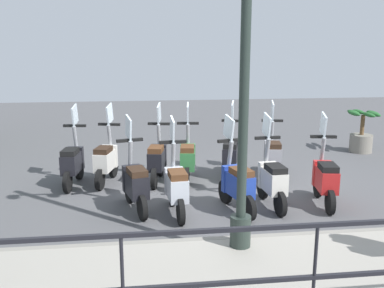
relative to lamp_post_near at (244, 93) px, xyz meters
The scene contains 16 objects.
ground_plane 3.19m from the lamp_post_near, ahead, with size 28.00×28.00×0.00m, color #4C4C4F.
promenade_walkway 2.17m from the lamp_post_near, 164.99° to the right, with size 2.20×20.00×0.15m.
fence_railing 2.17m from the lamp_post_near, behind, with size 0.04×16.03×1.07m.
lamp_post_near is the anchor object (origin of this frame).
potted_palm 6.89m from the lamp_post_near, 40.51° to the right, with size 1.06×0.66×1.05m.
scooter_near_0 2.92m from the lamp_post_near, 48.63° to the right, with size 1.23×0.47×1.54m.
scooter_near_1 2.48m from the lamp_post_near, 29.26° to the right, with size 1.23×0.44×1.54m.
scooter_near_2 2.23m from the lamp_post_near, 11.15° to the right, with size 1.21×0.51×1.54m.
scooter_near_3 2.31m from the lamp_post_near, 24.55° to the left, with size 1.23×0.44×1.54m.
scooter_near_4 2.72m from the lamp_post_near, 37.52° to the left, with size 1.21×0.52×1.54m.
scooter_far_0 3.94m from the lamp_post_near, 23.78° to the right, with size 1.22×0.48×1.54m.
scooter_far_1 3.80m from the lamp_post_near, ahead, with size 1.20×0.54×1.54m.
scooter_far_2 3.59m from the lamp_post_near, ahead, with size 1.23×0.45×1.54m.
scooter_far_3 3.71m from the lamp_post_near, 15.84° to the left, with size 1.22×0.49×1.54m.
scooter_far_4 4.11m from the lamp_post_near, 30.21° to the left, with size 1.21×0.52×1.54m.
scooter_far_5 4.38m from the lamp_post_near, 38.37° to the left, with size 1.23×0.44×1.54m.
Camera 1 is at (-7.32, 1.43, 2.63)m, focal length 40.00 mm.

